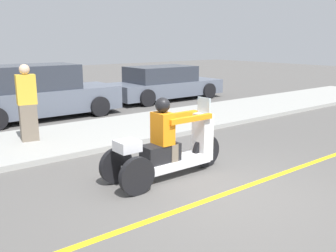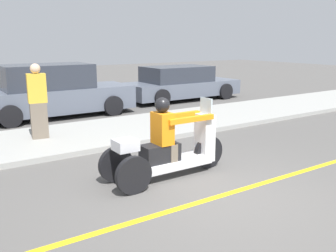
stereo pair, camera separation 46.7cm
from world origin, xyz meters
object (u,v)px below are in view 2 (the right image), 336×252
Objects in this scene: parked_car_lot_right at (53,92)px; parked_car_lot_far at (180,84)px; spectator_with_child at (38,103)px; motorcycle_trike at (168,149)px.

parked_car_lot_right reaches higher than parked_car_lot_far.
spectator_with_child reaches higher than parked_car_lot_far.
motorcycle_trike reaches higher than parked_car_lot_far.
spectator_with_child is 0.36× the size of parked_car_lot_right.
parked_car_lot_right is (1.25, 2.94, -0.19)m from spectator_with_child.
motorcycle_trike is 0.50× the size of parked_car_lot_right.
spectator_with_child is 3.20m from parked_car_lot_right.
parked_car_lot_right is 5.38m from parked_car_lot_far.
parked_car_lot_right reaches higher than motorcycle_trike.
spectator_with_child is (-1.25, 3.59, 0.45)m from motorcycle_trike.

